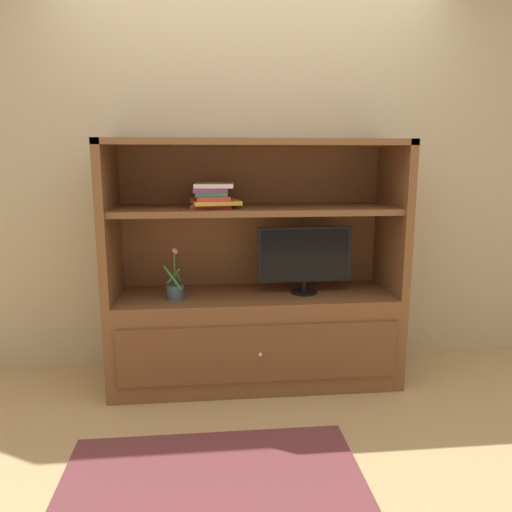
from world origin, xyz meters
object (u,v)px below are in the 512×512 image
object	(u,v)px
media_console	(255,309)
magazine_stack	(213,196)
potted_plant	(175,290)
tv_monitor	(305,257)

from	to	relation	value
media_console	magazine_stack	world-z (taller)	media_console
potted_plant	magazine_stack	xyz separation A→B (m)	(0.23, 0.08, 0.56)
tv_monitor	magazine_stack	xyz separation A→B (m)	(-0.56, 0.03, 0.38)
potted_plant	tv_monitor	bearing A→B (deg)	3.55
tv_monitor	magazine_stack	bearing A→B (deg)	177.21
media_console	magazine_stack	size ratio (longest dim) A/B	4.83
media_console	magazine_stack	distance (m)	0.76
media_console	magazine_stack	xyz separation A→B (m)	(-0.26, -0.01, 0.72)
media_console	potted_plant	xyz separation A→B (m)	(-0.49, -0.08, 0.16)
media_console	tv_monitor	size ratio (longest dim) A/B	3.06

